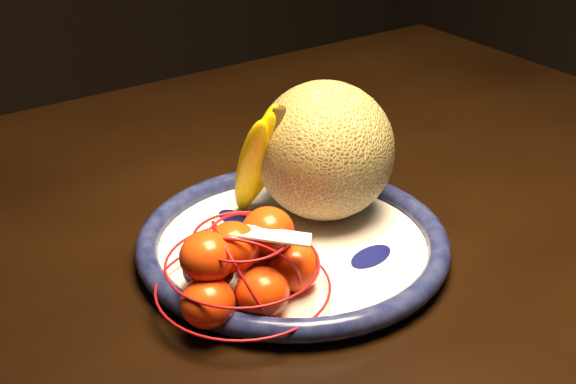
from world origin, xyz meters
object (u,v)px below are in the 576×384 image
banana_bunch (259,155)px  dining_table (206,285)px  mandarin_bag (243,266)px  fruit_bowl (293,244)px  cantaloupe (325,151)px

banana_bunch → dining_table: bearing=126.2°
mandarin_bag → fruit_bowl: bearing=31.9°
cantaloupe → dining_table: bearing=152.3°
dining_table → cantaloupe: size_ratio=10.19×
banana_bunch → mandarin_bag: (-0.09, -0.13, -0.04)m
banana_bunch → mandarin_bag: size_ratio=0.85×
cantaloupe → mandarin_bag: 0.19m
cantaloupe → banana_bunch: 0.07m
cantaloupe → mandarin_bag: bearing=-148.2°
fruit_bowl → cantaloupe: size_ratio=2.15×
dining_table → mandarin_bag: (-0.03, -0.16, 0.13)m
fruit_bowl → mandarin_bag: mandarin_bag is taller
dining_table → mandarin_bag: size_ratio=8.91×
fruit_bowl → mandarin_bag: size_ratio=1.88×
fruit_bowl → banana_bunch: 0.10m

